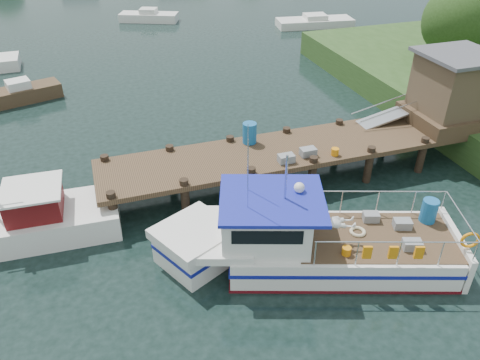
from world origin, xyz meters
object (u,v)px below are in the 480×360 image
object	(u,v)px
work_boat	(13,223)
moored_c	(315,22)
moored_b	(149,17)
moored_rowboat	(20,94)
dock	(399,112)
lobster_boat	(303,242)

from	to	relation	value
work_boat	moored_c	xyz separation A→B (m)	(21.95, 21.93, -0.26)
work_boat	moored_b	bearing A→B (deg)	74.61
moored_rowboat	moored_b	distance (m)	18.08
moored_b	moored_c	distance (m)	14.32
work_boat	moored_c	size ratio (longest dim) A/B	1.15
moored_rowboat	moored_c	xyz separation A→B (m)	(22.48, 9.28, -0.08)
dock	moored_c	size ratio (longest dim) A/B	2.53
dock	moored_c	distance (m)	22.33
moored_c	work_boat	bearing A→B (deg)	-116.86
work_boat	moored_b	distance (m)	29.43
moored_rowboat	moored_c	world-z (taller)	moored_rowboat
moored_b	moored_c	bearing A→B (deg)	-37.04
lobster_boat	moored_c	bearing A→B (deg)	81.85
moored_rowboat	moored_c	size ratio (longest dim) A/B	0.68
dock	moored_rowboat	size ratio (longest dim) A/B	3.73
dock	moored_b	distance (m)	28.11
work_boat	moored_rowboat	distance (m)	12.66
moored_c	lobster_boat	bearing A→B (deg)	-98.62
moored_rowboat	moored_c	distance (m)	24.32
moored_b	moored_c	size ratio (longest dim) A/B	0.79
dock	moored_c	world-z (taller)	dock
dock	lobster_boat	bearing A→B (deg)	-143.35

